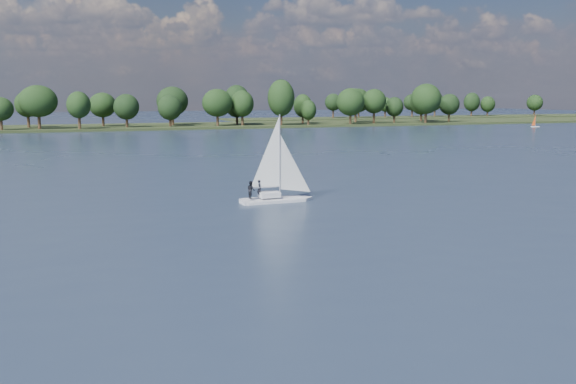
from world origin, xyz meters
name	(u,v)px	position (x,y,z in m)	size (l,w,h in m)	color
ground	(197,157)	(0.00, 100.00, 0.00)	(700.00, 700.00, 0.00)	#233342
far_shore	(123,128)	(0.00, 212.00, 0.00)	(660.00, 40.00, 1.50)	black
far_shore_back	(442,118)	(160.00, 260.00, 0.00)	(220.00, 30.00, 1.40)	black
sailboat	(273,177)	(-3.68, 48.98, 2.62)	(7.19, 2.25, 9.37)	silver
dinghy_orange	(535,124)	(136.15, 168.10, 1.12)	(2.98, 1.19, 4.74)	white
treeline	(90,104)	(-10.78, 208.49, 8.03)	(562.58, 73.89, 17.48)	black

